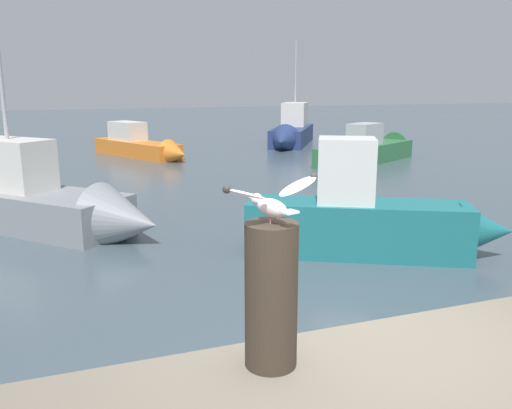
{
  "coord_description": "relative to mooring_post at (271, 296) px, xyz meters",
  "views": [
    {
      "loc": [
        -1.66,
        -2.88,
        2.78
      ],
      "look_at": [
        -0.63,
        -0.05,
        2.08
      ],
      "focal_mm": 37.05,
      "sensor_mm": 36.0,
      "label": 1
    }
  ],
  "objects": [
    {
      "name": "boat_grey",
      "position": [
        -1.52,
        8.21,
        -1.08
      ],
      "size": [
        4.91,
        5.14,
        4.43
      ],
      "color": "gray",
      "rests_on": "ground_plane"
    },
    {
      "name": "seagull",
      "position": [
        -0.0,
        0.0,
        0.55
      ],
      "size": [
        0.63,
        0.39,
        0.25
      ],
      "color": "#C66860",
      "rests_on": "mooring_post"
    },
    {
      "name": "boat_orange",
      "position": [
        1.78,
        18.11,
        -1.18
      ],
      "size": [
        3.23,
        5.17,
        1.47
      ],
      "color": "orange",
      "rests_on": "ground_plane"
    },
    {
      "name": "mooring_post",
      "position": [
        0.0,
        0.0,
        0.0
      ],
      "size": [
        0.3,
        0.3,
        0.85
      ],
      "primitive_type": "cylinder",
      "color": "#382D23",
      "rests_on": "harbor_quay"
    },
    {
      "name": "boat_teal",
      "position": [
        3.61,
        4.62,
        -1.0
      ],
      "size": [
        4.19,
        2.76,
        1.93
      ],
      "color": "#1E7075",
      "rests_on": "ground_plane"
    },
    {
      "name": "boat_navy",
      "position": [
        8.83,
        19.85,
        -1.0
      ],
      "size": [
        4.25,
        5.67,
        4.94
      ],
      "color": "navy",
      "rests_on": "ground_plane"
    },
    {
      "name": "boat_green",
      "position": [
        9.71,
        14.2,
        -1.19
      ],
      "size": [
        5.7,
        3.93,
        1.61
      ],
      "color": "#2D6B3D",
      "rests_on": "ground_plane"
    }
  ]
}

